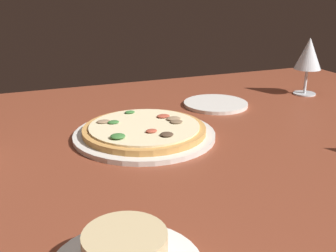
# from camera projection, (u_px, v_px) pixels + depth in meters

# --- Properties ---
(dining_table) EXTENTS (1.50, 1.10, 0.04)m
(dining_table) POSITION_uv_depth(u_px,v_px,m) (192.00, 152.00, 0.83)
(dining_table) COLOR brown
(dining_table) RESTS_ON ground
(pizza_main) EXTENTS (0.29, 0.29, 0.03)m
(pizza_main) POSITION_uv_depth(u_px,v_px,m) (144.00, 132.00, 0.85)
(pizza_main) COLOR silver
(pizza_main) RESTS_ON dining_table
(wine_glass_near) EXTENTS (0.07, 0.07, 0.16)m
(wine_glass_near) POSITION_uv_depth(u_px,v_px,m) (309.00, 55.00, 1.14)
(wine_glass_near) COLOR silver
(wine_glass_near) RESTS_ON dining_table
(side_plate) EXTENTS (0.17, 0.17, 0.01)m
(side_plate) POSITION_uv_depth(u_px,v_px,m) (216.00, 104.00, 1.07)
(side_plate) COLOR silver
(side_plate) RESTS_ON dining_table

